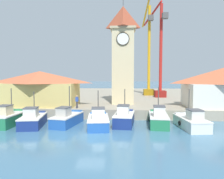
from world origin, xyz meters
The scene contains 15 objects.
ground_plane centered at (0.00, 0.00, 0.00)m, with size 300.00×300.00×0.00m, color teal.
quay_wharf centered at (0.00, 26.86, 0.60)m, with size 120.00×40.00×1.21m, color #9E937F.
fishing_boat_far_left centered at (-9.32, 3.41, 0.80)m, with size 2.18×4.66×3.91m.
fishing_boat_left_outer centered at (-6.58, 3.16, 0.72)m, with size 2.82×4.88×3.59m.
fishing_boat_left_inner centered at (-3.18, 3.94, 0.72)m, with size 2.73×5.08×4.14m.
fishing_boat_mid_left centered at (0.27, 3.14, 0.71)m, with size 2.69×5.07×3.74m.
fishing_boat_center centered at (2.91, 4.29, 0.79)m, with size 2.39×4.61×3.85m.
fishing_boat_mid_right centered at (6.55, 4.28, 0.77)m, with size 2.29×5.08×4.09m.
fishing_boat_right_inner centered at (9.64, 3.24, 0.70)m, with size 2.66×5.04×3.91m.
clock_tower centered at (2.67, 12.82, 8.57)m, with size 3.55×3.55×15.47m.
warehouse_left centered at (-8.49, 9.95, 3.59)m, with size 10.23×5.48×4.64m.
warehouse_right centered at (15.61, 10.02, 3.81)m, with size 9.70×6.10×5.07m.
port_crane_near centered at (9.44, 22.27, 7.89)m, with size 3.71×8.55×17.62m.
port_crane_far centered at (7.74, 26.06, 8.37)m, with size 2.00×9.26×19.62m.
dock_worker_near_tower centered at (-2.96, 7.82, 2.05)m, with size 0.34×0.22×1.62m.
Camera 1 is at (3.03, -18.76, 5.43)m, focal length 35.00 mm.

